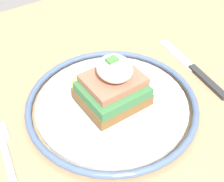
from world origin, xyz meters
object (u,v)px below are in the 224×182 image
at_px(sandwich, 112,86).
at_px(fork, 6,154).
at_px(plate, 112,104).
at_px(knife, 196,71).

bearing_deg(sandwich, fork, 177.43).
bearing_deg(plate, sandwich, 32.52).
relative_size(sandwich, fork, 0.91).
relative_size(plate, sandwich, 2.13).
bearing_deg(knife, sandwich, 175.09).
distance_m(sandwich, fork, 0.18).
height_order(plate, sandwich, sandwich).
xyz_separation_m(plate, knife, (0.17, -0.01, -0.01)).
height_order(plate, knife, plate).
bearing_deg(sandwich, knife, -4.91).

